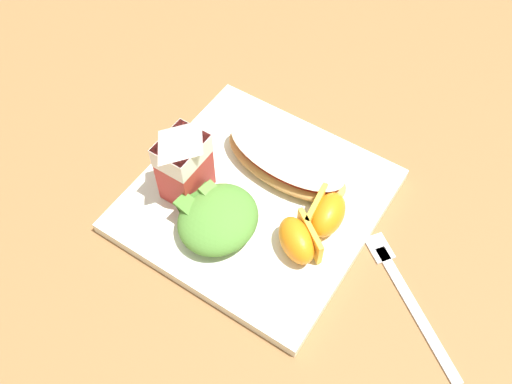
{
  "coord_description": "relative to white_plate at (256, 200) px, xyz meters",
  "views": [
    {
      "loc": [
        -0.32,
        -0.21,
        0.58
      ],
      "look_at": [
        0.0,
        0.0,
        0.03
      ],
      "focal_mm": 39.24,
      "sensor_mm": 36.0,
      "label": 1
    }
  ],
  "objects": [
    {
      "name": "white_plate",
      "position": [
        0.0,
        0.0,
        0.0
      ],
      "size": [
        0.28,
        0.28,
        0.02
      ],
      "primitive_type": "cube",
      "color": "white",
      "rests_on": "ground"
    },
    {
      "name": "orange_wedge_front",
      "position": [
        -0.03,
        -0.08,
        0.03
      ],
      "size": [
        0.06,
        0.07,
        0.04
      ],
      "color": "orange",
      "rests_on": "white_plate"
    },
    {
      "name": "metal_fork",
      "position": [
        -0.01,
        -0.21,
        -0.01
      ],
      "size": [
        0.12,
        0.16,
        0.01
      ],
      "color": "silver",
      "rests_on": "ground"
    },
    {
      "name": "cheesy_pizza_bread",
      "position": [
        0.06,
        -0.01,
        0.03
      ],
      "size": [
        0.09,
        0.18,
        0.04
      ],
      "color": "tan",
      "rests_on": "white_plate"
    },
    {
      "name": "ground",
      "position": [
        0.0,
        0.0,
        -0.01
      ],
      "size": [
        3.0,
        3.0,
        0.0
      ],
      "primitive_type": "plane",
      "color": "olive"
    },
    {
      "name": "orange_wedge_middle",
      "position": [
        0.01,
        -0.09,
        0.03
      ],
      "size": [
        0.06,
        0.04,
        0.04
      ],
      "color": "orange",
      "rests_on": "white_plate"
    },
    {
      "name": "green_salad_pile",
      "position": [
        -0.06,
        0.01,
        0.03
      ],
      "size": [
        0.1,
        0.1,
        0.04
      ],
      "color": "#4C8433",
      "rests_on": "white_plate"
    },
    {
      "name": "milk_carton",
      "position": [
        -0.04,
        0.08,
        0.07
      ],
      "size": [
        0.06,
        0.04,
        0.11
      ],
      "color": "#B7332D",
      "rests_on": "white_plate"
    }
  ]
}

